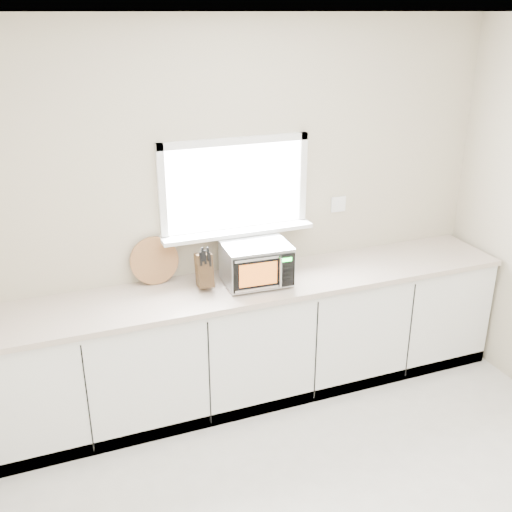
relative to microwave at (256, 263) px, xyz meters
name	(u,v)px	position (x,y,z in m)	size (l,w,h in m)	color
back_wall	(234,211)	(-0.05, 0.32, 0.29)	(4.00, 0.17, 2.70)	#B7AA91
cabinets	(249,342)	(-0.05, 0.03, -0.63)	(3.92, 0.60, 0.88)	white
countertop	(249,286)	(-0.05, 0.02, -0.17)	(3.92, 0.64, 0.04)	beige
microwave	(256,263)	(0.00, 0.00, 0.00)	(0.47, 0.40, 0.29)	black
knife_block	(204,270)	(-0.36, 0.06, -0.02)	(0.12, 0.23, 0.32)	#412D17
cutting_board	(154,261)	(-0.66, 0.27, 0.02)	(0.34, 0.34, 0.02)	#A3733F
coffee_grinder	(256,259)	(0.06, 0.16, -0.04)	(0.16, 0.16, 0.22)	#B6B8BD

